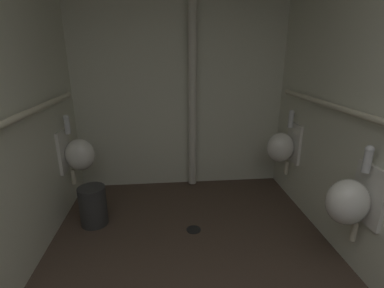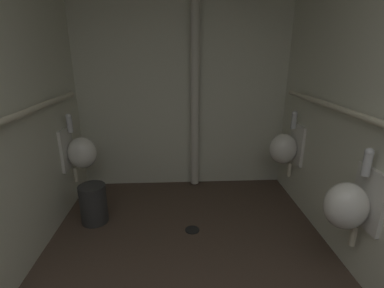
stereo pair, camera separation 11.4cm
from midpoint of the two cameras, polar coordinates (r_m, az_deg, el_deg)
wall_back at (r=3.43m, az=-3.42°, el=12.71°), size 2.64×0.06×2.64m
urinal_left_mid at (r=3.18m, az=-23.15°, el=-1.83°), size 0.32×0.30×0.76m
urinal_right_mid at (r=2.31m, az=28.28°, el=-10.12°), size 0.32×0.30×0.76m
urinal_right_far at (r=3.29m, az=16.92°, el=-0.50°), size 0.32×0.30×0.76m
supply_pipe_right at (r=2.18m, az=32.30°, el=4.03°), size 0.06×2.87×0.06m
standpipe_back_wall at (r=3.33m, az=-0.91°, el=12.57°), size 0.10×0.10×2.59m
floor_drain at (r=2.85m, az=-0.87°, el=-17.01°), size 0.14×0.14×0.01m
waste_bin at (r=3.01m, az=-20.51°, el=-11.73°), size 0.26×0.26×0.40m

